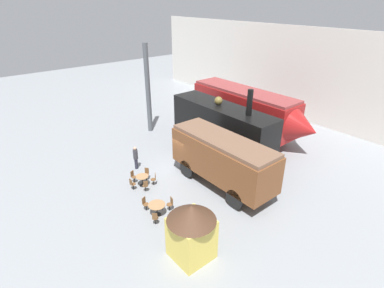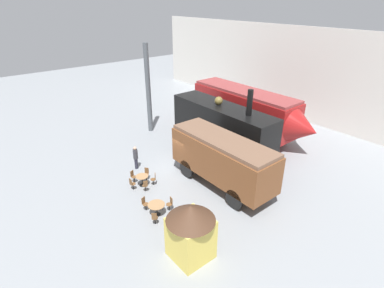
{
  "view_description": "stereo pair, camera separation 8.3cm",
  "coord_description": "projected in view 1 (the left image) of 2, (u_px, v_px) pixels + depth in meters",
  "views": [
    {
      "loc": [
        15.51,
        -11.67,
        11.4
      ],
      "look_at": [
        0.14,
        1.0,
        1.6
      ],
      "focal_mm": 28.0,
      "sensor_mm": 36.0,
      "label": 1
    },
    {
      "loc": [
        15.57,
        -11.61,
        11.4
      ],
      "look_at": [
        0.14,
        1.0,
        1.6
      ],
      "focal_mm": 28.0,
      "sensor_mm": 36.0,
      "label": 2
    }
  ],
  "objects": [
    {
      "name": "cafe_chair_3",
      "position": [
        154.0,
        178.0,
        19.99
      ],
      "size": [
        0.4,
        0.4,
        0.87
      ],
      "rotation": [
        0.0,
        0.0,
        10.4
      ],
      "color": "black",
      "rests_on": "ground_plane"
    },
    {
      "name": "cafe_table_near",
      "position": [
        142.0,
        178.0,
        19.89
      ],
      "size": [
        0.84,
        0.84,
        0.74
      ],
      "color": "black",
      "rests_on": "ground_plane"
    },
    {
      "name": "ticket_kiosk",
      "position": [
        191.0,
        229.0,
        13.98
      ],
      "size": [
        2.34,
        2.34,
        3.0
      ],
      "color": "#DBC151",
      "rests_on": "ground_plane"
    },
    {
      "name": "cafe_chair_2",
      "position": [
        145.0,
        185.0,
        19.27
      ],
      "size": [
        0.39,
        0.37,
        0.87
      ],
      "rotation": [
        0.0,
        0.0,
        9.14
      ],
      "color": "black",
      "rests_on": "ground_plane"
    },
    {
      "name": "cafe_chair_6",
      "position": [
        155.0,
        218.0,
        16.43
      ],
      "size": [
        0.41,
        0.4,
        0.87
      ],
      "rotation": [
        0.0,
        0.0,
        8.73
      ],
      "color": "black",
      "rests_on": "ground_plane"
    },
    {
      "name": "cafe_chair_1",
      "position": [
        132.0,
        183.0,
        19.45
      ],
      "size": [
        0.36,
        0.36,
        0.87
      ],
      "rotation": [
        0.0,
        0.0,
        7.89
      ],
      "color": "black",
      "rests_on": "ground_plane"
    },
    {
      "name": "cafe_table_mid",
      "position": [
        157.0,
        206.0,
        17.17
      ],
      "size": [
        1.0,
        1.0,
        0.73
      ],
      "color": "black",
      "rests_on": "ground_plane"
    },
    {
      "name": "ground_plane",
      "position": [
        181.0,
        166.0,
        22.43
      ],
      "size": [
        80.0,
        80.0,
        0.0
      ],
      "primitive_type": "plane",
      "color": "gray"
    },
    {
      "name": "cafe_chair_7",
      "position": [
        171.0,
        203.0,
        17.6
      ],
      "size": [
        0.36,
        0.38,
        0.87
      ],
      "rotation": [
        0.0,
        0.0,
        10.82
      ],
      "color": "black",
      "rests_on": "ground_plane"
    },
    {
      "name": "cafe_chair_4",
      "position": [
        147.0,
        173.0,
        20.61
      ],
      "size": [
        0.4,
        0.4,
        0.87
      ],
      "rotation": [
        0.0,
        0.0,
        11.66
      ],
      "color": "black",
      "rests_on": "ground_plane"
    },
    {
      "name": "cafe_chair_5",
      "position": [
        145.0,
        203.0,
        17.61
      ],
      "size": [
        0.39,
        0.37,
        0.87
      ],
      "rotation": [
        0.0,
        0.0,
        6.63
      ],
      "color": "black",
      "rests_on": "ground_plane"
    },
    {
      "name": "passenger_coach_wooden",
      "position": [
        222.0,
        157.0,
        19.28
      ],
      "size": [
        7.59,
        2.48,
        3.49
      ],
      "color": "brown",
      "rests_on": "ground_plane"
    },
    {
      "name": "backdrop_wall",
      "position": [
        305.0,
        76.0,
        29.28
      ],
      "size": [
        44.0,
        0.15,
        9.0
      ],
      "color": "silver",
      "rests_on": "ground_plane"
    },
    {
      "name": "streamlined_locomotive",
      "position": [
        250.0,
        110.0,
        26.66
      ],
      "size": [
        12.5,
        2.79,
        4.02
      ],
      "color": "maroon",
      "rests_on": "ground_plane"
    },
    {
      "name": "cafe_chair_0",
      "position": [
        133.0,
        176.0,
        20.28
      ],
      "size": [
        0.39,
        0.37,
        0.87
      ],
      "rotation": [
        0.0,
        0.0,
        6.63
      ],
      "color": "black",
      "rests_on": "ground_plane"
    },
    {
      "name": "visitor_person",
      "position": [
        136.0,
        157.0,
        21.73
      ],
      "size": [
        0.34,
        0.34,
        1.79
      ],
      "color": "#262633",
      "rests_on": "ground_plane"
    },
    {
      "name": "support_pillar",
      "position": [
        148.0,
        89.0,
        26.72
      ],
      "size": [
        0.44,
        0.44,
        8.0
      ],
      "color": "#4C5156",
      "rests_on": "ground_plane"
    },
    {
      "name": "steam_locomotive",
      "position": [
        222.0,
        124.0,
        23.77
      ],
      "size": [
        9.5,
        2.41,
        5.71
      ],
      "color": "black",
      "rests_on": "ground_plane"
    }
  ]
}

